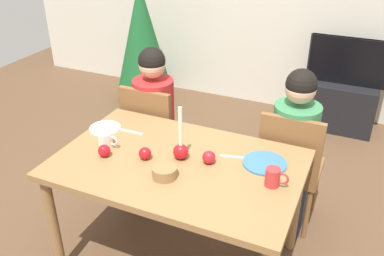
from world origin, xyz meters
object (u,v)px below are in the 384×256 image
at_px(chair_left, 153,133).
at_px(chair_right, 290,164).
at_px(christmas_tree, 142,38).
at_px(dining_table, 178,174).
at_px(plate_left, 105,128).
at_px(mug_right, 273,178).
at_px(mug_left, 106,140).
at_px(person_left_child, 155,124).
at_px(candle_centerpiece, 180,148).
at_px(plate_right, 265,163).
at_px(tv_stand, 342,106).
at_px(person_right_child, 292,154).
at_px(apple_near_candle, 145,153).
at_px(tv, 350,61).
at_px(bowl_walnuts, 164,172).
at_px(apple_by_right_mug, 104,151).
at_px(apple_by_left_plate, 209,157).

relative_size(chair_left, chair_right, 1.00).
bearing_deg(christmas_tree, dining_table, -55.28).
xyz_separation_m(plate_left, mug_right, (1.15, -0.16, 0.05)).
bearing_deg(mug_left, person_left_child, 93.03).
height_order(candle_centerpiece, plate_right, candle_centerpiece).
bearing_deg(tv_stand, christmas_tree, -173.91).
bearing_deg(dining_table, mug_right, -0.35).
relative_size(person_right_child, plate_right, 4.71).
distance_m(tv_stand, apple_near_candle, 2.58).
distance_m(chair_right, tv_stand, 1.72).
height_order(chair_right, mug_right, chair_right).
xyz_separation_m(person_right_child, apple_near_candle, (-0.72, -0.69, 0.22)).
distance_m(mug_left, mug_right, 1.02).
bearing_deg(mug_left, person_right_child, 33.32).
relative_size(person_left_child, plate_left, 5.79).
distance_m(tv, bowl_walnuts, 2.57).
xyz_separation_m(dining_table, apple_by_right_mug, (-0.42, -0.12, 0.12)).
distance_m(chair_right, christmas_tree, 2.46).
relative_size(tv_stand, candle_centerpiece, 1.95).
bearing_deg(chair_right, person_right_child, 90.00).
xyz_separation_m(plate_right, bowl_walnuts, (-0.46, -0.34, 0.03)).
bearing_deg(christmas_tree, plate_left, -66.53).
distance_m(chair_left, apple_by_right_mug, 0.78).
distance_m(chair_left, tv, 2.10).
bearing_deg(apple_by_left_plate, apple_near_candle, -162.79).
xyz_separation_m(chair_right, bowl_walnuts, (-0.54, -0.77, 0.27)).
xyz_separation_m(person_left_child, mug_left, (0.03, -0.66, 0.23)).
bearing_deg(apple_by_right_mug, apple_near_candle, 17.04).
bearing_deg(person_left_child, christmas_tree, 123.02).
distance_m(christmas_tree, apple_by_right_mug, 2.41).
distance_m(plate_left, apple_by_left_plate, 0.78).
xyz_separation_m(person_left_child, bowl_walnuts, (0.50, -0.80, 0.21)).
xyz_separation_m(person_right_child, christmas_tree, (-1.97, 1.43, 0.18)).
distance_m(dining_table, person_left_child, 0.82).
xyz_separation_m(plate_right, mug_left, (-0.93, -0.20, 0.04)).
bearing_deg(person_right_child, dining_table, -129.97).
xyz_separation_m(dining_table, candle_centerpiece, (-0.00, 0.04, 0.15)).
height_order(dining_table, apple_by_left_plate, apple_by_left_plate).
height_order(tv, bowl_walnuts, tv).
bearing_deg(plate_right, dining_table, -158.64).
distance_m(chair_right, apple_by_left_plate, 0.72).
relative_size(dining_table, chair_left, 1.56).
xyz_separation_m(mug_left, apple_by_left_plate, (0.64, 0.08, -0.01)).
height_order(dining_table, mug_right, mug_right).
relative_size(plate_left, plate_right, 0.81).
bearing_deg(apple_by_left_plate, person_right_child, 57.41).
height_order(christmas_tree, apple_by_left_plate, christmas_tree).
bearing_deg(mug_right, chair_right, 91.32).
height_order(chair_right, candle_centerpiece, candle_centerpiece).
distance_m(person_left_child, plate_left, 0.53).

